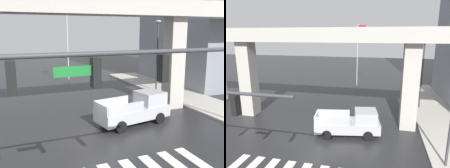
# 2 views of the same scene
# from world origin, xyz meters

# --- Properties ---
(ground_plane) EXTENTS (120.00, 120.00, 0.00)m
(ground_plane) POSITION_xyz_m (0.00, 0.00, 0.00)
(ground_plane) COLOR #232326
(elevated_overpass) EXTENTS (50.94, 2.45, 8.47)m
(elevated_overpass) POSITION_xyz_m (0.00, 3.45, 7.28)
(elevated_overpass) COLOR #ADA89E
(elevated_overpass) RESTS_ON ground
(sidewalk_east) EXTENTS (4.00, 36.00, 0.15)m
(sidewalk_east) POSITION_xyz_m (10.57, 2.00, 0.07)
(sidewalk_east) COLOR #ADA89E
(sidewalk_east) RESTS_ON ground
(pickup_truck) EXTENTS (5.35, 2.73, 2.08)m
(pickup_truck) POSITION_xyz_m (3.07, 1.15, 0.99)
(pickup_truck) COLOR #A8AAAF
(pickup_truck) RESTS_ON ground
(traffic_signal_mast) EXTENTS (10.89, 0.32, 6.20)m
(traffic_signal_mast) POSITION_xyz_m (-4.99, -7.15, 4.66)
(traffic_signal_mast) COLOR #38383D
(traffic_signal_mast) RESTS_ON ground
(street_lamp_mid_block) EXTENTS (0.44, 0.70, 7.24)m
(street_lamp_mid_block) POSITION_xyz_m (9.37, 8.76, 4.56)
(street_lamp_mid_block) COLOR #38383D
(street_lamp_mid_block) RESTS_ON ground
(flagpole) EXTENTS (1.16, 0.12, 9.34)m
(flagpole) POSITION_xyz_m (1.77, 15.21, 5.45)
(flagpole) COLOR silver
(flagpole) RESTS_ON ground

